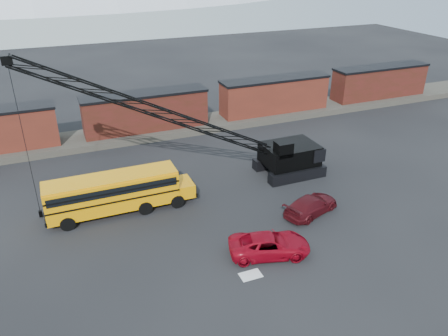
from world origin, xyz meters
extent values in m
plane|color=black|center=(0.00, 0.00, 0.00)|extent=(160.00, 160.00, 0.00)
cube|color=#48433B|center=(0.00, 22.00, 0.35)|extent=(120.00, 5.00, 0.70)
cube|color=black|center=(-11.80, 22.00, 1.00)|extent=(2.20, 2.40, 0.60)
cube|color=#4D1715|center=(0.00, 22.00, 2.70)|extent=(13.50, 2.90, 4.00)
cube|color=black|center=(0.00, 22.00, 4.75)|extent=(13.70, 3.10, 0.25)
cube|color=black|center=(-4.20, 22.00, 1.00)|extent=(2.20, 2.40, 0.60)
cube|color=black|center=(4.20, 22.00, 1.00)|extent=(2.20, 2.40, 0.60)
cube|color=#4A1D15|center=(16.00, 22.00, 2.70)|extent=(13.50, 2.90, 4.00)
cube|color=black|center=(16.00, 22.00, 4.75)|extent=(13.70, 3.10, 0.25)
cube|color=black|center=(11.80, 22.00, 1.00)|extent=(2.20, 2.40, 0.60)
cube|color=black|center=(20.20, 22.00, 1.00)|extent=(2.20, 2.40, 0.60)
cube|color=#4D1715|center=(32.00, 22.00, 2.70)|extent=(13.50, 2.90, 4.00)
cube|color=black|center=(32.00, 22.00, 4.75)|extent=(13.70, 3.10, 0.25)
cube|color=black|center=(27.80, 22.00, 1.00)|extent=(2.20, 2.40, 0.60)
cube|color=black|center=(36.20, 22.00, 1.00)|extent=(2.20, 2.40, 0.60)
cube|color=silver|center=(0.50, -4.00, 0.01)|extent=(1.40, 0.90, 0.02)
cube|color=orange|center=(-6.21, 6.83, 1.80)|extent=(10.00, 2.50, 2.50)
cube|color=orange|center=(-0.61, 6.83, 1.10)|extent=(1.60, 2.30, 1.10)
cube|color=orange|center=(-6.21, 6.83, 3.10)|extent=(10.00, 2.30, 0.18)
cube|color=black|center=(-6.21, 5.57, 2.50)|extent=(9.60, 0.05, 0.65)
cube|color=black|center=(-6.21, 8.09, 2.50)|extent=(9.60, 0.05, 0.65)
cube|color=black|center=(0.24, 6.83, 0.80)|extent=(0.15, 2.45, 0.35)
cube|color=black|center=(-11.26, 6.83, 0.80)|extent=(0.15, 2.50, 0.35)
cylinder|color=black|center=(-9.81, 5.68, 0.55)|extent=(1.10, 0.35, 1.10)
cylinder|color=black|center=(-9.81, 7.98, 0.55)|extent=(1.10, 0.35, 1.10)
cylinder|color=black|center=(-4.01, 5.68, 0.55)|extent=(1.10, 0.35, 1.10)
cylinder|color=black|center=(-4.01, 7.98, 0.55)|extent=(1.10, 0.35, 1.10)
cylinder|color=black|center=(-1.41, 5.68, 0.55)|extent=(1.10, 0.35, 1.10)
cylinder|color=black|center=(-1.41, 7.98, 0.55)|extent=(1.10, 0.35, 1.10)
imported|color=maroon|center=(2.60, -2.49, 0.76)|extent=(5.97, 3.90, 1.53)
imported|color=#430C11|center=(8.03, 0.88, 0.73)|extent=(5.45, 3.66, 1.47)
cube|color=black|center=(9.97, 6.16, 0.50)|extent=(5.50, 1.00, 1.00)
cube|color=black|center=(9.97, 9.36, 0.50)|extent=(5.50, 1.00, 1.00)
cube|color=black|center=(9.97, 7.76, 1.90)|extent=(4.80, 3.60, 1.80)
cube|color=black|center=(11.97, 7.76, 2.10)|extent=(1.20, 3.80, 1.20)
cube|color=black|center=(8.57, 6.56, 3.10)|extent=(1.40, 1.20, 1.30)
cube|color=black|center=(8.57, 6.01, 3.10)|extent=(1.20, 0.06, 0.90)
cube|color=black|center=(-11.63, 8.26, 12.15)|extent=(0.70, 0.50, 0.60)
cylinder|color=black|center=(-11.63, 8.26, 6.07)|extent=(0.04, 0.04, 11.85)
cube|color=black|center=(-11.63, 8.26, 0.35)|extent=(0.25, 0.25, 0.50)
camera|label=1|loc=(-9.36, -23.56, 18.50)|focal=35.00mm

